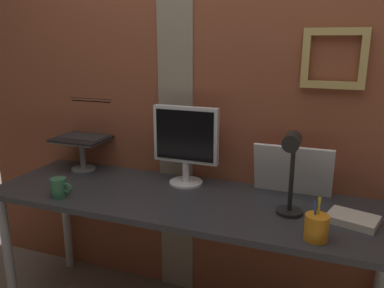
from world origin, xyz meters
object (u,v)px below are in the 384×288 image
object	(u,v)px
laptop	(88,127)
desk_lamp	(291,165)
pen_cup	(316,227)
coffee_mug	(59,188)
whiteboard_panel	(293,170)
monitor	(186,140)

from	to	relation	value
laptop	desk_lamp	xyz separation A→B (m)	(1.23, -0.31, -0.00)
laptop	pen_cup	world-z (taller)	laptop
desk_lamp	pen_cup	bearing A→B (deg)	-50.36
laptop	coffee_mug	size ratio (longest dim) A/B	2.62
pen_cup	coffee_mug	xyz separation A→B (m)	(-1.22, -0.00, -0.00)
coffee_mug	pen_cup	bearing A→B (deg)	0.01
laptop	desk_lamp	size ratio (longest dim) A/B	0.78
whiteboard_panel	desk_lamp	size ratio (longest dim) A/B	0.98
whiteboard_panel	pen_cup	bearing A→B (deg)	-71.37
whiteboard_panel	coffee_mug	distance (m)	1.16
monitor	pen_cup	world-z (taller)	monitor
monitor	desk_lamp	distance (m)	0.62
monitor	pen_cup	xyz separation A→B (m)	(0.70, -0.39, -0.19)
monitor	pen_cup	bearing A→B (deg)	-29.17
desk_lamp	pen_cup	xyz separation A→B (m)	(0.13, -0.15, -0.19)
monitor	laptop	world-z (taller)	monitor
pen_cup	coffee_mug	distance (m)	1.22
whiteboard_panel	monitor	bearing A→B (deg)	-175.99
laptop	desk_lamp	world-z (taller)	laptop
monitor	laptop	bearing A→B (deg)	173.75
pen_cup	whiteboard_panel	bearing A→B (deg)	108.63
desk_lamp	pen_cup	size ratio (longest dim) A/B	2.26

